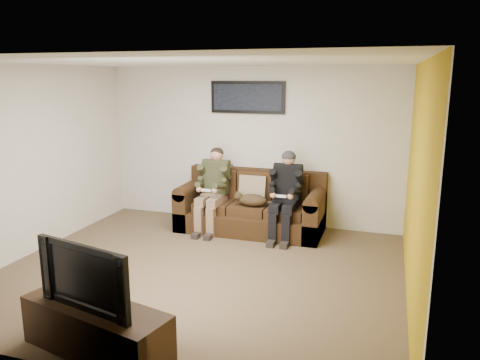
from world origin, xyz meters
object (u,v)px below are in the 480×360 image
(person_left, at_px, (213,184))
(television, at_px, (92,274))
(cat, at_px, (251,200))
(framed_poster, at_px, (247,97))
(tv_stand, at_px, (96,329))
(person_right, at_px, (286,190))
(sofa, at_px, (252,208))

(person_left, xyz_separation_m, television, (0.26, -3.59, 0.01))
(television, bearing_deg, person_left, 107.33)
(cat, distance_m, framed_poster, 1.69)
(person_left, distance_m, tv_stand, 3.64)
(tv_stand, height_order, television, television)
(cat, height_order, framed_poster, framed_poster)
(person_right, relative_size, framed_poster, 1.06)
(sofa, bearing_deg, person_right, -17.99)
(sofa, distance_m, cat, 0.33)
(sofa, relative_size, framed_poster, 1.84)
(framed_poster, xyz_separation_m, tv_stand, (-0.13, -4.17, -1.87))
(sofa, bearing_deg, framed_poster, 117.51)
(television, bearing_deg, sofa, 98.17)
(person_right, xyz_separation_m, framed_poster, (-0.79, 0.58, 1.35))
(person_left, height_order, cat, person_left)
(cat, bearing_deg, framed_poster, 112.26)
(person_left, distance_m, person_right, 1.18)
(person_left, distance_m, television, 3.60)
(cat, bearing_deg, sofa, 103.61)
(television, bearing_deg, tv_stand, 0.00)
(person_left, bearing_deg, framed_poster, 55.80)
(framed_poster, bearing_deg, sofa, -62.49)
(person_left, relative_size, framed_poster, 1.05)
(person_left, distance_m, framed_poster, 1.52)
(framed_poster, bearing_deg, cat, -67.74)
(cat, bearing_deg, tv_stand, -96.38)
(framed_poster, relative_size, tv_stand, 0.86)
(cat, relative_size, television, 0.63)
(person_left, bearing_deg, television, -85.86)
(sofa, height_order, television, television)
(sofa, xyz_separation_m, framed_poster, (-0.20, 0.38, 1.75))
(person_right, bearing_deg, sofa, 162.01)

